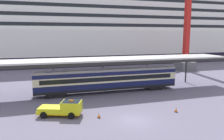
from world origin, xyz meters
TOP-DOWN VIEW (x-y plane):
  - ground_plane at (0.00, 0.00)m, footprint 400.00×400.00m
  - cruise_ship at (17.40, 57.58)m, footprint 149.61×25.92m
  - platform_canopy at (0.76, 13.57)m, footprint 44.54×6.41m
  - train_carriage at (0.76, 13.16)m, footprint 24.42×2.81m
  - service_truck at (-7.55, 3.81)m, footprint 5.58×3.73m
  - traffic_cone_near at (-3.64, 1.94)m, footprint 0.36×0.36m
  - traffic_cone_mid at (6.29, 0.99)m, footprint 0.36×0.36m
  - dockside_crane at (29.14, 30.22)m, footprint 17.98×4.40m
  - quay_bollard at (-6.07, 4.67)m, footprint 0.48×0.48m

SIDE VIEW (x-z plane):
  - ground_plane at x=0.00m, z-range 0.00..0.00m
  - traffic_cone_near at x=-3.64m, z-range -0.01..0.70m
  - traffic_cone_mid at x=6.29m, z-range -0.01..0.70m
  - quay_bollard at x=-6.07m, z-range 0.04..1.00m
  - service_truck at x=-7.55m, z-range -0.02..2.00m
  - train_carriage at x=0.76m, z-range 0.26..4.37m
  - platform_canopy at x=0.76m, z-range 2.68..8.49m
  - cruise_ship at x=17.40m, z-range -5.37..26.65m
  - dockside_crane at x=29.14m, z-range -10.59..43.01m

